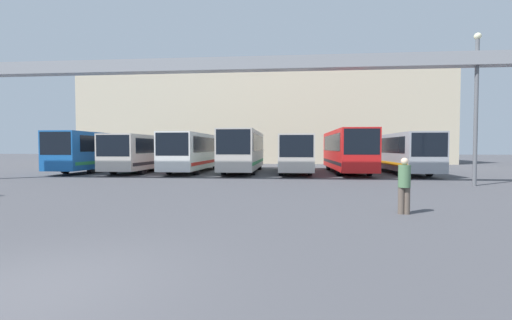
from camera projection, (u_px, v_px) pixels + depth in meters
name	position (u px, v px, depth m)	size (l,w,h in m)	color
ground_plane	(32.00, 291.00, 4.79)	(200.00, 200.00, 0.00)	#47474C
building_backdrop	(262.00, 120.00, 48.33)	(47.74, 12.00, 11.92)	beige
overhead_gantry	(223.00, 77.00, 19.18)	(34.78, 0.80, 7.01)	gray
bus_slot_0	(102.00, 149.00, 29.77)	(2.54, 11.98, 3.23)	#1959A5
bus_slot_1	(143.00, 151.00, 28.44)	(2.62, 10.05, 3.00)	beige
bus_slot_2	(194.00, 150.00, 28.71)	(2.52, 11.35, 3.14)	silver
bus_slot_3	(244.00, 149.00, 28.17)	(2.55, 11.03, 3.34)	beige
bus_slot_4	(295.00, 152.00, 27.55)	(2.44, 10.53, 2.95)	beige
bus_slot_5	(347.00, 149.00, 27.49)	(2.51, 11.16, 3.35)	red
bus_slot_6	(399.00, 151.00, 27.39)	(2.44, 11.70, 3.07)	#999EA5
pedestrian_mid_right	(404.00, 184.00, 10.35)	(0.36, 0.36, 1.71)	brown
lamp_post	(476.00, 103.00, 17.95)	(0.36, 0.36, 8.01)	#595B60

